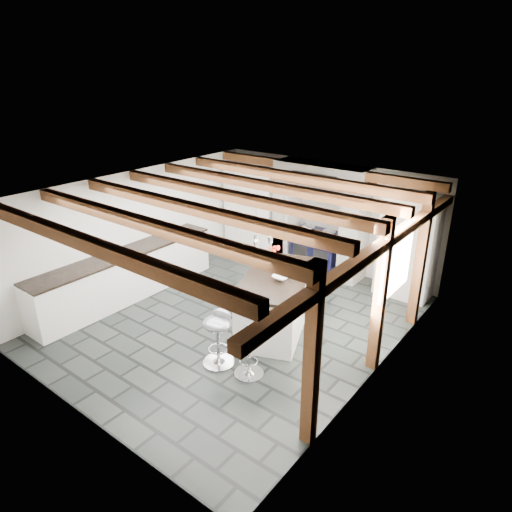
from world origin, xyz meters
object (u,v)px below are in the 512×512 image
Objects in this scene: range_cooker at (317,250)px; bar_stool_far at (218,332)px; kitchen_island at (276,301)px; bar_stool_near at (249,345)px.

range_cooker is 1.15× the size of bar_stool_far.
kitchen_island is 2.47× the size of bar_stool_far.
bar_stool_near is 0.89× the size of bar_stool_far.
bar_stool_near is at bearing -73.49° from range_cooker.
kitchen_island reaches higher than range_cooker.
bar_stool_far is (0.59, -3.81, 0.08)m from range_cooker.
kitchen_island is at bearing 75.54° from bar_stool_far.
kitchen_island is (0.65, -2.45, 0.02)m from range_cooker.
kitchen_island is 1.37m from bar_stool_near.
kitchen_island reaches higher than bar_stool_far.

